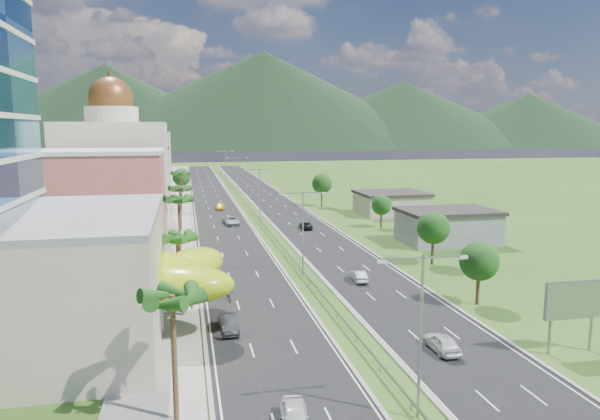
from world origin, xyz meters
TOP-DOWN VIEW (x-y plane):
  - ground at (0.00, 0.00)m, footprint 500.00×500.00m
  - road_left at (-7.50, 90.00)m, footprint 11.00×260.00m
  - road_right at (7.50, 90.00)m, footprint 11.00×260.00m
  - sidewalk_left at (-17.00, 90.00)m, footprint 7.00×260.00m
  - median_guardrail at (0.00, 71.99)m, footprint 0.10×216.06m
  - streetlight_median_a at (0.00, -25.00)m, footprint 6.04×0.25m
  - streetlight_median_b at (0.00, 10.00)m, footprint 6.04×0.25m
  - streetlight_median_c at (0.00, 50.00)m, footprint 6.04×0.25m
  - streetlight_median_d at (0.00, 95.00)m, footprint 6.04×0.25m
  - streetlight_median_e at (0.00, 140.00)m, footprint 6.04×0.25m
  - lime_canopy at (-20.00, -4.00)m, footprint 18.00×15.00m
  - pink_shophouse at (-28.00, 32.00)m, footprint 20.00×15.00m
  - domed_building at (-28.00, 55.00)m, footprint 20.00×20.00m
  - midrise_grey at (-27.00, 80.00)m, footprint 16.00×15.00m
  - midrise_beige at (-27.00, 102.00)m, footprint 16.00×15.00m
  - midrise_white at (-27.00, 125.00)m, footprint 16.00×15.00m
  - billboard at (17.00, -18.00)m, footprint 5.20×0.35m
  - shed_near at (28.00, 25.00)m, footprint 15.00×10.00m
  - shed_far at (30.00, 55.00)m, footprint 14.00×12.00m
  - palm_tree_a at (-15.50, -22.00)m, footprint 3.60×3.60m
  - palm_tree_b at (-15.50, 2.00)m, footprint 3.60×3.60m
  - palm_tree_c at (-15.50, 22.00)m, footprint 3.60×3.60m
  - palm_tree_d at (-15.50, 45.00)m, footprint 3.60×3.60m
  - palm_tree_e at (-15.50, 70.00)m, footprint 3.60×3.60m
  - leafy_tree_lfar at (-15.50, 95.00)m, footprint 4.90×4.90m
  - leafy_tree_ra at (16.00, -5.00)m, footprint 4.20×4.20m
  - leafy_tree_rb at (19.00, 12.00)m, footprint 4.55×4.55m
  - leafy_tree_rc at (22.00, 40.00)m, footprint 3.85×3.85m
  - leafy_tree_rd at (18.00, 70.00)m, footprint 4.90×4.90m
  - mountain_ridge at (60.00, 450.00)m, footprint 860.00×140.00m
  - car_white_near_left at (-8.15, -24.46)m, footprint 2.31×4.57m
  - car_dark_left at (-10.95, -7.19)m, footprint 1.79×4.56m
  - car_silver_mid_left at (-5.88, 49.28)m, footprint 3.22×5.92m
  - car_yellow_far_left at (-6.61, 69.47)m, footprint 2.40×4.95m
  - car_white_near_right at (6.48, -15.56)m, footprint 1.84×4.49m
  - car_silver_right at (6.22, 6.07)m, footprint 1.72×4.20m
  - car_dark_far_right at (7.61, 41.78)m, footprint 2.80×5.00m
  - motorcycle at (-10.17, 2.02)m, footprint 0.87×2.08m

SIDE VIEW (x-z plane):
  - ground at x=0.00m, z-range 0.00..0.00m
  - mountain_ridge at x=60.00m, z-range -45.00..45.00m
  - road_left at x=-7.50m, z-range 0.00..0.04m
  - road_right at x=7.50m, z-range 0.00..0.04m
  - sidewalk_left at x=-17.00m, z-range 0.00..0.12m
  - median_guardrail at x=0.00m, z-range 0.24..1.00m
  - motorcycle at x=-10.17m, z-range 0.04..1.33m
  - car_dark_far_right at x=7.61m, z-range 0.04..1.36m
  - car_silver_right at x=6.22m, z-range 0.04..1.39m
  - car_yellow_far_left at x=-6.61m, z-range 0.04..1.43m
  - car_dark_left at x=-10.95m, z-range 0.04..1.52m
  - car_white_near_left at x=-8.15m, z-range 0.04..1.53m
  - car_white_near_right at x=6.48m, z-range 0.04..1.57m
  - car_silver_mid_left at x=-5.88m, z-range 0.04..1.62m
  - shed_far at x=30.00m, z-range 0.00..4.40m
  - shed_near at x=28.00m, z-range 0.00..5.00m
  - leafy_tree_rc at x=22.00m, z-range 1.21..7.54m
  - billboard at x=17.00m, z-range 1.32..7.52m
  - leafy_tree_ra at x=16.00m, z-range 1.33..8.23m
  - lime_canopy at x=-20.00m, z-range 1.29..8.69m
  - leafy_tree_rb at x=19.00m, z-range 1.44..8.92m
  - leafy_tree_lfar at x=-15.50m, z-range 1.55..9.60m
  - leafy_tree_rd at x=18.00m, z-range 1.55..9.60m
  - midrise_beige at x=-27.00m, z-range 0.00..13.00m
  - streetlight_median_a at x=0.00m, z-range 1.25..12.25m
  - streetlight_median_b at x=0.00m, z-range 1.25..12.25m
  - streetlight_median_c at x=0.00m, z-range 1.25..12.25m
  - streetlight_median_d at x=0.00m, z-range 1.25..12.25m
  - streetlight_median_e at x=0.00m, z-range 1.25..12.25m
  - palm_tree_b at x=-15.50m, z-range 3.01..11.11m
  - pink_shophouse at x=-28.00m, z-range 0.00..15.00m
  - palm_tree_d at x=-15.50m, z-range 3.24..11.84m
  - midrise_grey at x=-27.00m, z-range 0.00..16.00m
  - palm_tree_a at x=-15.50m, z-range 3.47..12.57m
  - palm_tree_e at x=-15.50m, z-range 3.61..13.01m
  - palm_tree_c at x=-15.50m, z-range 3.70..13.30m
  - midrise_white at x=-27.00m, z-range 0.00..18.00m
  - domed_building at x=-28.00m, z-range -3.00..25.70m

